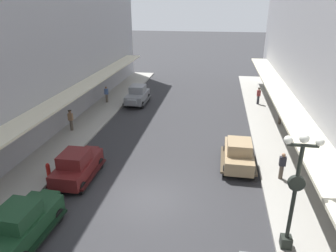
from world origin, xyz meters
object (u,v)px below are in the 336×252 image
(parked_car_1, at_px, (77,165))
(pedestrian_4, at_px, (282,166))
(fire_hydrant, at_px, (48,169))
(lamp_post_with_clock, at_px, (295,189))
(parked_car_2, at_px, (22,222))
(pedestrian_0, at_px, (259,96))
(parked_car_4, at_px, (137,95))
(pedestrian_2, at_px, (280,114))
(pedestrian_3, at_px, (71,120))
(parked_car_3, at_px, (239,153))
(pedestrian_5, at_px, (106,94))

(parked_car_1, distance_m, pedestrian_4, 11.80)
(fire_hydrant, bearing_deg, lamp_post_with_clock, -16.21)
(lamp_post_with_clock, relative_size, fire_hydrant, 6.29)
(parked_car_2, distance_m, lamp_post_with_clock, 11.37)
(lamp_post_with_clock, bearing_deg, pedestrian_0, 87.48)
(parked_car_4, xyz_separation_m, fire_hydrant, (-1.56, -14.86, -0.38))
(pedestrian_2, distance_m, pedestrian_3, 17.12)
(parked_car_3, bearing_deg, lamp_post_with_clock, -76.45)
(parked_car_1, bearing_deg, pedestrian_0, 53.63)
(parked_car_2, distance_m, pedestrian_0, 24.35)
(parked_car_4, bearing_deg, lamp_post_with_clock, -58.91)
(pedestrian_4, bearing_deg, parked_car_1, -171.55)
(pedestrian_4, bearing_deg, parked_car_4, 132.51)
(parked_car_1, xyz_separation_m, fire_hydrant, (-1.79, -0.14, -0.38))
(pedestrian_3, bearing_deg, pedestrian_0, 31.49)
(pedestrian_3, bearing_deg, pedestrian_5, 88.22)
(parked_car_3, bearing_deg, pedestrian_0, 78.95)
(parked_car_4, distance_m, pedestrian_4, 17.62)
(pedestrian_0, distance_m, pedestrian_4, 14.34)
(parked_car_3, relative_size, fire_hydrant, 5.21)
(pedestrian_2, bearing_deg, pedestrian_3, -166.16)
(pedestrian_4, bearing_deg, parked_car_3, 150.74)
(parked_car_1, bearing_deg, parked_car_4, 90.89)
(parked_car_3, bearing_deg, parked_car_1, -161.76)
(lamp_post_with_clock, distance_m, pedestrian_5, 23.10)
(pedestrian_2, bearing_deg, pedestrian_0, 102.91)
(pedestrian_2, relative_size, pedestrian_3, 1.00)
(parked_car_3, bearing_deg, pedestrian_3, 164.43)
(pedestrian_4, bearing_deg, pedestrian_3, 162.12)
(parked_car_1, xyz_separation_m, pedestrian_4, (11.67, 1.73, 0.05))
(parked_car_4, height_order, pedestrian_2, parked_car_4)
(pedestrian_2, bearing_deg, parked_car_4, 163.33)
(lamp_post_with_clock, xyz_separation_m, pedestrian_2, (2.10, 14.58, -1.97))
(fire_hydrant, relative_size, pedestrian_2, 0.49)
(parked_car_1, xyz_separation_m, pedestrian_0, (11.84, 16.08, 0.07))
(fire_hydrant, height_order, pedestrian_0, pedestrian_0)
(pedestrian_3, distance_m, pedestrian_5, 7.56)
(parked_car_1, distance_m, pedestrian_3, 7.54)
(parked_car_2, xyz_separation_m, pedestrian_4, (11.82, 6.85, 0.05))
(parked_car_2, height_order, parked_car_3, same)
(parked_car_4, bearing_deg, fire_hydrant, -95.98)
(fire_hydrant, height_order, pedestrian_4, pedestrian_4)
(parked_car_2, distance_m, parked_car_4, 19.84)
(fire_hydrant, relative_size, pedestrian_0, 0.49)
(pedestrian_0, bearing_deg, fire_hydrant, -130.04)
(parked_car_2, height_order, fire_hydrant, parked_car_2)
(lamp_post_with_clock, bearing_deg, parked_car_2, -173.46)
(pedestrian_5, bearing_deg, pedestrian_0, 7.06)
(parked_car_4, bearing_deg, parked_car_2, -89.77)
(parked_car_4, relative_size, pedestrian_5, 2.60)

